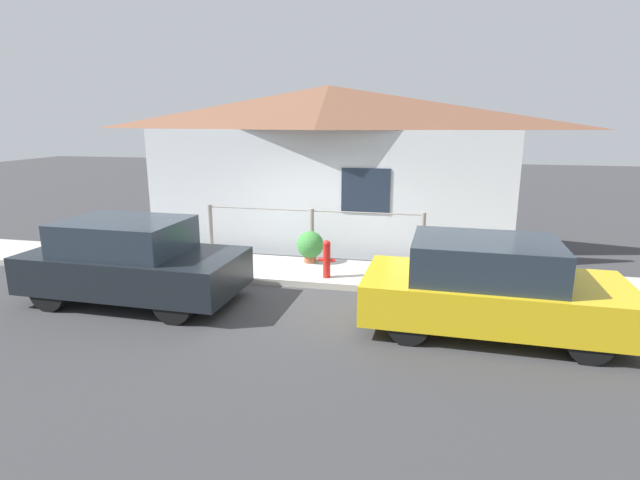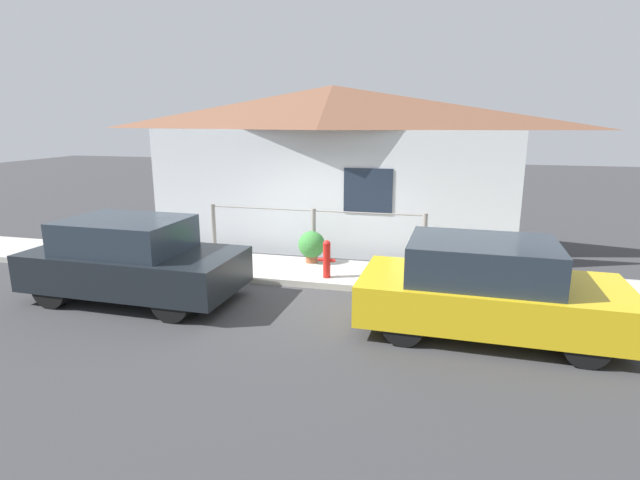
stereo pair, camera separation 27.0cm
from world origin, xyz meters
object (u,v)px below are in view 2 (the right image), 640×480
object	(u,v)px
car_left	(133,260)
potted_plant_near_hydrant	(312,245)
fire_hydrant	(327,258)
car_right	(487,289)

from	to	relation	value
car_left	potted_plant_near_hydrant	size ratio (longest dim) A/B	5.50
fire_hydrant	potted_plant_near_hydrant	bearing A→B (deg)	120.35
car_left	car_right	bearing A→B (deg)	1.25
car_left	fire_hydrant	size ratio (longest dim) A/B	5.02
car_right	potted_plant_near_hydrant	xyz separation A→B (m)	(-3.45, 2.66, -0.20)
car_left	car_right	xyz separation A→B (m)	(6.05, 0.00, -0.03)
potted_plant_near_hydrant	car_right	bearing A→B (deg)	-37.56
car_right	potted_plant_near_hydrant	bearing A→B (deg)	144.12
potted_plant_near_hydrant	fire_hydrant	bearing A→B (deg)	-59.65
car_left	potted_plant_near_hydrant	world-z (taller)	car_left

